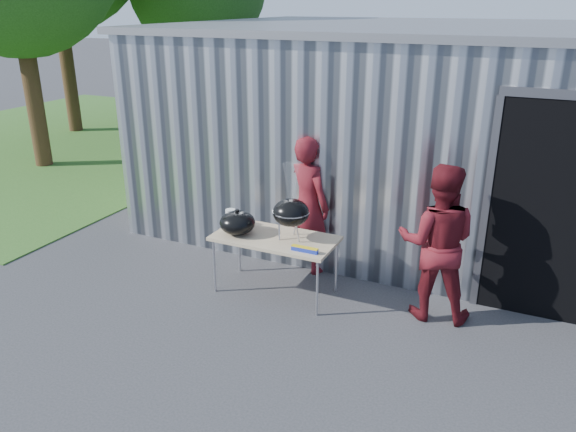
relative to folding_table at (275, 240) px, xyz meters
The scene contains 11 objects.
ground 1.20m from the folding_table, 75.17° to the right, with size 80.00×80.00×0.00m, color #313134.
building 3.92m from the folding_table, 72.33° to the left, with size 8.20×6.20×3.10m.
grass_patch 10.14m from the folding_table, 149.95° to the left, with size 10.00×12.00×0.02m, color #2D591E.
folding_table is the anchor object (origin of this frame).
kettle_grill 0.50m from the folding_table, ahead, with size 0.44×0.44×0.94m.
grill_lid 0.51m from the folding_table, 167.81° to the right, with size 0.44×0.44×0.32m.
paper_towels 0.62m from the folding_table, behind, with size 0.12×0.12×0.28m, color white.
white_tub 0.58m from the folding_table, 163.53° to the left, with size 0.20×0.15×0.10m, color white.
foil_box 0.56m from the folding_table, 26.54° to the right, with size 0.32×0.05×0.06m.
person_cook 0.82m from the folding_table, 82.67° to the left, with size 0.67×0.44×1.85m, color maroon.
person_bystander 1.91m from the folding_table, ahead, with size 0.89×0.69×1.82m, color maroon.
Camera 1 is at (2.54, -4.69, 3.43)m, focal length 35.00 mm.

